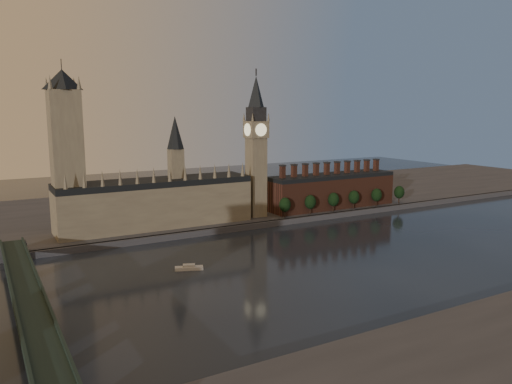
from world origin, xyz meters
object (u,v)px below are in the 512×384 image
at_px(river_boat, 189,268).
at_px(victoria_tower, 66,148).
at_px(big_ben, 256,145).
at_px(westminster_bridge, 30,305).

bearing_deg(river_boat, victoria_tower, 137.27).
bearing_deg(river_boat, big_ben, 64.27).
xyz_separation_m(big_ben, westminster_bridge, (-165.00, -112.70, -49.39)).
bearing_deg(big_ben, westminster_bridge, -145.67).
xyz_separation_m(victoria_tower, westminster_bridge, (-35.00, -117.70, -51.65)).
xyz_separation_m(victoria_tower, river_boat, (43.47, -87.15, -57.97)).
distance_m(westminster_bridge, river_boat, 84.44).
height_order(big_ben, river_boat, big_ben).
bearing_deg(victoria_tower, river_boat, -63.49).
relative_size(westminster_bridge, river_boat, 13.29).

